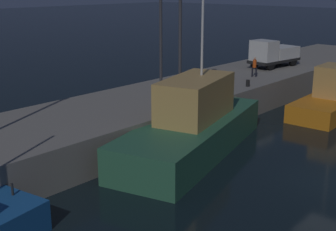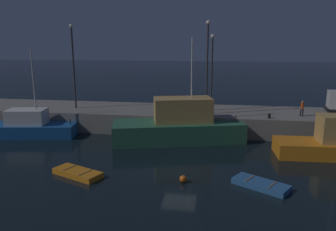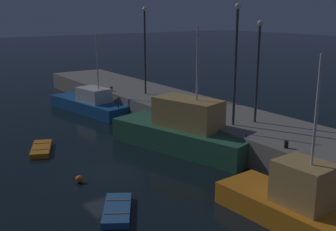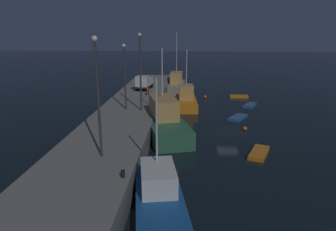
# 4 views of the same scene
# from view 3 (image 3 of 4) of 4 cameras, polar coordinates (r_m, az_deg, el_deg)

# --- Properties ---
(ground_plane) EXTENTS (320.00, 320.00, 0.00)m
(ground_plane) POSITION_cam_3_polar(r_m,az_deg,el_deg) (28.94, -8.88, -7.96)
(ground_plane) COLOR black
(pier_quay) EXTENTS (68.05, 7.50, 2.10)m
(pier_quay) POSITION_cam_3_polar(r_m,az_deg,el_deg) (35.59, 9.49, -1.92)
(pier_quay) COLOR gray
(pier_quay) RESTS_ON ground
(fishing_trawler_red) EXTENTS (9.68, 3.58, 9.00)m
(fishing_trawler_red) POSITION_cam_3_polar(r_m,az_deg,el_deg) (22.70, 18.17, -11.98)
(fishing_trawler_red) COLOR orange
(fishing_trawler_red) RESTS_ON ground
(fishing_boat_blue) EXTENTS (13.04, 7.10, 9.80)m
(fishing_boat_blue) POSITION_cam_3_polar(r_m,az_deg,el_deg) (33.06, 2.30, -2.19)
(fishing_boat_blue) COLOR #2D6647
(fishing_boat_blue) RESTS_ON ground
(fishing_boat_white) EXTENTS (11.82, 4.93, 8.64)m
(fishing_boat_white) POSITION_cam_3_polar(r_m,az_deg,el_deg) (46.30, -10.78, 1.68)
(fishing_boat_white) COLOR #195193
(fishing_boat_white) RESTS_ON ground
(dinghy_orange_near) EXTENTS (3.98, 2.78, 0.44)m
(dinghy_orange_near) POSITION_cam_3_polar(r_m,az_deg,el_deg) (34.40, -17.22, -4.45)
(dinghy_orange_near) COLOR orange
(dinghy_orange_near) RESTS_ON ground
(dinghy_red_small) EXTENTS (3.82, 3.15, 0.42)m
(dinghy_red_small) POSITION_cam_3_polar(r_m,az_deg,el_deg) (23.46, -7.09, -12.92)
(dinghy_red_small) COLOR #2D6099
(dinghy_red_small) RESTS_ON ground
(mooring_buoy_mid) EXTENTS (0.50, 0.50, 0.50)m
(mooring_buoy_mid) POSITION_cam_3_polar(r_m,az_deg,el_deg) (27.66, -12.26, -8.64)
(mooring_buoy_mid) COLOR orange
(mooring_buoy_mid) RESTS_ON ground
(lamp_post_west) EXTENTS (0.44, 0.44, 9.22)m
(lamp_post_west) POSITION_cam_3_polar(r_m,az_deg,el_deg) (44.25, -3.24, 9.79)
(lamp_post_west) COLOR #38383D
(lamp_post_west) RESTS_ON pier_quay
(lamp_post_east) EXTENTS (0.44, 0.44, 9.38)m
(lamp_post_east) POSITION_cam_3_polar(r_m,az_deg,el_deg) (32.04, 9.43, 8.04)
(lamp_post_east) COLOR #38383D
(lamp_post_east) RESTS_ON pier_quay
(lamp_post_central) EXTENTS (0.44, 0.44, 8.11)m
(lamp_post_central) POSITION_cam_3_polar(r_m,az_deg,el_deg) (33.27, 12.40, 6.99)
(lamp_post_central) COLOR #38383D
(lamp_post_central) RESTS_ON pier_quay
(bollard_west) EXTENTS (0.28, 0.28, 0.51)m
(bollard_west) POSITION_cam_3_polar(r_m,az_deg,el_deg) (46.71, -7.90, 3.67)
(bollard_west) COLOR black
(bollard_west) RESTS_ON pier_quay
(bollard_central) EXTENTS (0.28, 0.28, 0.48)m
(bollard_central) POSITION_cam_3_polar(r_m,az_deg,el_deg) (28.20, 16.14, -3.90)
(bollard_central) COLOR black
(bollard_central) RESTS_ON pier_quay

